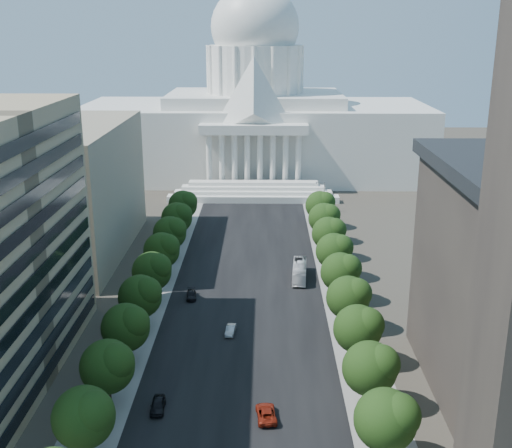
{
  "coord_description": "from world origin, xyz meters",
  "views": [
    {
      "loc": [
        3.55,
        -42.11,
        50.72
      ],
      "look_at": [
        1.91,
        74.24,
        15.01
      ],
      "focal_mm": 45.0,
      "sensor_mm": 36.0,
      "label": 1
    }
  ],
  "objects_px": {
    "car_dark_a": "(158,405)",
    "city_bus": "(300,271)",
    "car_dark_b": "(191,295)",
    "car_red": "(266,413)",
    "car_silver": "(231,330)"
  },
  "relations": [
    {
      "from": "car_silver",
      "to": "car_dark_a",
      "type": "bearing_deg",
      "value": -105.27
    },
    {
      "from": "city_bus",
      "to": "car_dark_a",
      "type": "bearing_deg",
      "value": -110.11
    },
    {
      "from": "car_red",
      "to": "city_bus",
      "type": "distance_m",
      "value": 51.28
    },
    {
      "from": "car_dark_b",
      "to": "city_bus",
      "type": "xyz_separation_m",
      "value": [
        21.67,
        10.72,
        0.97
      ]
    },
    {
      "from": "car_dark_a",
      "to": "city_bus",
      "type": "distance_m",
      "value": 53.8
    },
    {
      "from": "car_red",
      "to": "city_bus",
      "type": "relative_size",
      "value": 0.47
    },
    {
      "from": "car_silver",
      "to": "city_bus",
      "type": "bearing_deg",
      "value": 68.4
    },
    {
      "from": "car_silver",
      "to": "car_dark_b",
      "type": "xyz_separation_m",
      "value": [
        -8.47,
        15.05,
        -0.02
      ]
    },
    {
      "from": "car_dark_b",
      "to": "car_dark_a",
      "type": "bearing_deg",
      "value": -96.4
    },
    {
      "from": "car_dark_a",
      "to": "city_bus",
      "type": "height_order",
      "value": "city_bus"
    },
    {
      "from": "car_dark_b",
      "to": "city_bus",
      "type": "height_order",
      "value": "city_bus"
    },
    {
      "from": "car_silver",
      "to": "car_dark_b",
      "type": "relative_size",
      "value": 0.91
    },
    {
      "from": "car_dark_a",
      "to": "car_dark_b",
      "type": "height_order",
      "value": "car_dark_a"
    },
    {
      "from": "car_dark_b",
      "to": "city_bus",
      "type": "bearing_deg",
      "value": 20.49
    },
    {
      "from": "car_red",
      "to": "car_silver",
      "type": "bearing_deg",
      "value": -82.4
    }
  ]
}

